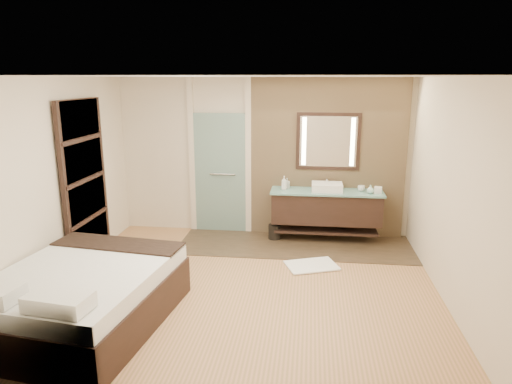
# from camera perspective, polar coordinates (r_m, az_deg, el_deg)

# --- Properties ---
(floor) EXTENTS (5.00, 5.00, 0.00)m
(floor) POSITION_cam_1_polar(r_m,az_deg,el_deg) (6.18, -1.38, -11.66)
(floor) COLOR olive
(floor) RESTS_ON ground
(tile_strip) EXTENTS (3.80, 1.30, 0.01)m
(tile_strip) POSITION_cam_1_polar(r_m,az_deg,el_deg) (7.60, 4.87, -6.60)
(tile_strip) COLOR #33281B
(tile_strip) RESTS_ON floor
(stone_wall) EXTENTS (2.60, 0.08, 2.70)m
(stone_wall) POSITION_cam_1_polar(r_m,az_deg,el_deg) (7.83, 8.91, 4.12)
(stone_wall) COLOR tan
(stone_wall) RESTS_ON floor
(vanity) EXTENTS (1.85, 0.55, 0.88)m
(vanity) POSITION_cam_1_polar(r_m,az_deg,el_deg) (7.72, 8.76, -1.88)
(vanity) COLOR black
(vanity) RESTS_ON stone_wall
(mirror_unit) EXTENTS (1.06, 0.04, 0.96)m
(mirror_unit) POSITION_cam_1_polar(r_m,az_deg,el_deg) (7.74, 9.00, 6.24)
(mirror_unit) COLOR black
(mirror_unit) RESTS_ON stone_wall
(frosted_door) EXTENTS (1.10, 0.12, 2.70)m
(frosted_door) POSITION_cam_1_polar(r_m,az_deg,el_deg) (8.01, -4.50, 2.97)
(frosted_door) COLOR #ADDAD1
(frosted_door) RESTS_ON floor
(shoji_partition) EXTENTS (0.06, 1.20, 2.40)m
(shoji_partition) POSITION_cam_1_polar(r_m,az_deg,el_deg) (7.06, -20.58, 1.14)
(shoji_partition) COLOR black
(shoji_partition) RESTS_ON floor
(bed) EXTENTS (1.93, 2.29, 0.81)m
(bed) POSITION_cam_1_polar(r_m,az_deg,el_deg) (5.52, -20.88, -12.07)
(bed) COLOR black
(bed) RESTS_ON floor
(bath_mat) EXTENTS (0.85, 0.72, 0.02)m
(bath_mat) POSITION_cam_1_polar(r_m,az_deg,el_deg) (6.80, 6.97, -9.10)
(bath_mat) COLOR white
(bath_mat) RESTS_ON floor
(waste_bin) EXTENTS (0.27, 0.27, 0.26)m
(waste_bin) POSITION_cam_1_polar(r_m,az_deg,el_deg) (7.81, 2.32, -5.01)
(waste_bin) COLOR black
(waste_bin) RESTS_ON floor
(tissue_box) EXTENTS (0.14, 0.14, 0.10)m
(tissue_box) POSITION_cam_1_polar(r_m,az_deg,el_deg) (7.65, 15.01, 0.24)
(tissue_box) COLOR silver
(tissue_box) RESTS_ON vanity
(soap_bottle_a) EXTENTS (0.11, 0.11, 0.23)m
(soap_bottle_a) POSITION_cam_1_polar(r_m,az_deg,el_deg) (7.61, 3.52, 1.15)
(soap_bottle_a) COLOR white
(soap_bottle_a) RESTS_ON vanity
(soap_bottle_b) EXTENTS (0.09, 0.09, 0.17)m
(soap_bottle_b) POSITION_cam_1_polar(r_m,az_deg,el_deg) (7.75, 3.91, 1.13)
(soap_bottle_b) COLOR #B2B2B2
(soap_bottle_b) RESTS_ON vanity
(soap_bottle_c) EXTENTS (0.12, 0.12, 0.14)m
(soap_bottle_c) POSITION_cam_1_polar(r_m,az_deg,el_deg) (7.60, 14.10, 0.35)
(soap_bottle_c) COLOR silver
(soap_bottle_c) RESTS_ON vanity
(cup) EXTENTS (0.15, 0.15, 0.09)m
(cup) POSITION_cam_1_polar(r_m,az_deg,el_deg) (7.72, 13.01, 0.45)
(cup) COLOR white
(cup) RESTS_ON vanity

